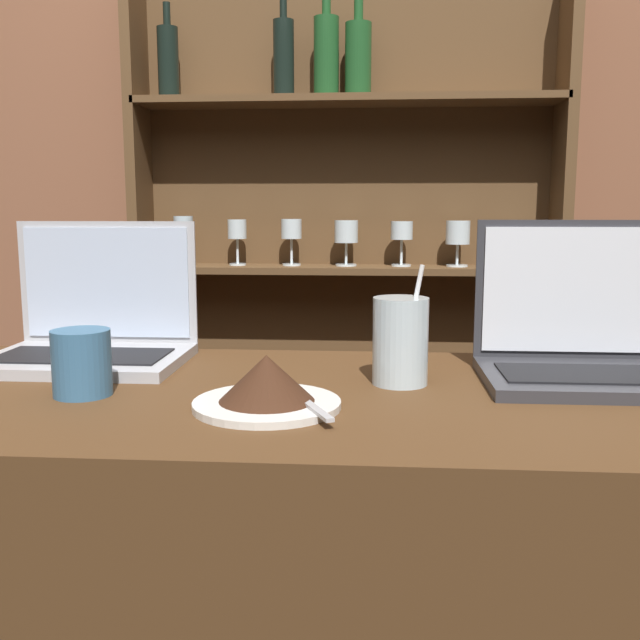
% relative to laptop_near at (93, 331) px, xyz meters
% --- Properties ---
extents(back_wall, '(7.00, 0.06, 2.70)m').
position_rel_laptop_near_xyz_m(back_wall, '(0.32, 1.06, 0.31)').
color(back_wall, brown).
rests_on(back_wall, ground_plane).
extents(back_shelf, '(1.26, 0.18, 1.94)m').
position_rel_laptop_near_xyz_m(back_shelf, '(0.40, 0.98, -0.01)').
color(back_shelf, brown).
rests_on(back_shelf, ground_plane).
extents(laptop_near, '(0.33, 0.24, 0.24)m').
position_rel_laptop_near_xyz_m(laptop_near, '(0.00, 0.00, 0.00)').
color(laptop_near, '#ADADB2').
rests_on(laptop_near, bar_counter).
extents(laptop_far, '(0.32, 0.23, 0.24)m').
position_rel_laptop_near_xyz_m(laptop_far, '(0.81, -0.07, 0.00)').
color(laptop_far, '#333338').
rests_on(laptop_far, bar_counter).
extents(cake_plate, '(0.20, 0.20, 0.07)m').
position_rel_laptop_near_xyz_m(cake_plate, '(0.34, -0.28, -0.02)').
color(cake_plate, silver).
rests_on(cake_plate, bar_counter).
extents(water_glass, '(0.08, 0.08, 0.18)m').
position_rel_laptop_near_xyz_m(water_glass, '(0.52, -0.13, 0.01)').
color(water_glass, silver).
rests_on(water_glass, bar_counter).
extents(coffee_cup, '(0.08, 0.08, 0.09)m').
position_rel_laptop_near_xyz_m(coffee_cup, '(0.07, -0.23, -0.00)').
color(coffee_cup, '#38668C').
rests_on(coffee_cup, bar_counter).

